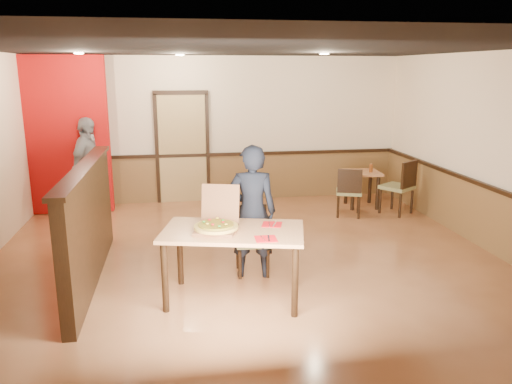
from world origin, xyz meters
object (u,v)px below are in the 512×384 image
diner_chair (252,237)px  side_chair_left (349,190)px  main_table (233,239)px  side_table (362,180)px  diner (252,212)px  condiment (371,168)px  side_chair_right (401,185)px  passerby (88,167)px  pizza_box (217,224)px

diner_chair → side_chair_left: 2.99m
main_table → side_table: size_ratio=2.52×
diner → condiment: 3.91m
side_chair_left → diner: 3.13m
side_chair_right → passerby: (-5.48, 0.83, 0.33)m
diner_chair → side_chair_right: bearing=38.4°
main_table → diner: bearing=77.6°
side_chair_left → pizza_box: (-2.56, -2.90, 0.40)m
side_chair_right → side_table: size_ratio=1.46×
side_chair_right → side_table: side_chair_right is taller
side_table → side_chair_right: bearing=-51.2°
diner_chair → side_chair_right: side_chair_right is taller
diner_chair → diner: diner is taller
side_table → pizza_box: pizza_box is taller
pizza_box → condiment: (3.16, 3.43, -0.13)m
side_chair_right → pizza_box: bearing=5.0°
passerby → diner_chair: bearing=-124.2°
condiment → side_chair_left: bearing=-138.6°
side_chair_right → pizza_box: pizza_box is taller
side_table → side_chair_left: bearing=-127.6°
side_chair_right → diner: 3.83m
diner_chair → side_chair_right: (3.02, 2.17, 0.07)m
main_table → diner: size_ratio=1.02×
main_table → side_chair_left: side_chair_left is taller
diner_chair → diner: size_ratio=0.51×
diner → side_chair_left: bearing=-124.0°
side_table → condiment: condiment is taller
diner → pizza_box: bearing=58.9°
pizza_box → condiment: size_ratio=3.95×
diner → passerby: size_ratio=0.96×
diner → condiment: (2.68, 2.84, -0.08)m
diner_chair → side_chair_left: bearing=49.2°
diner_chair → condiment: size_ratio=5.52×
side_chair_right → diner: bearing=2.7°
side_table → condiment: bearing=-31.4°
side_chair_right → condiment: 0.68m
side_chair_left → side_table: (0.47, 0.61, 0.03)m
side_chair_left → diner: diner is taller
side_chair_left → pizza_box: 3.89m
main_table → pizza_box: bearing=-179.1°
condiment → pizza_box: bearing=-132.7°
main_table → side_table: bearing=64.7°
main_table → side_chair_right: size_ratio=1.73×
condiment → main_table: bearing=-130.8°
side_chair_left → diner: size_ratio=0.53×
side_chair_left → condiment: (0.60, 0.53, 0.27)m
side_table → pizza_box: (-3.03, -3.51, 0.38)m
side_chair_left → side_table: bearing=-109.2°
main_table → pizza_box: size_ratio=2.78×
main_table → pizza_box: (-0.17, 0.04, 0.17)m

